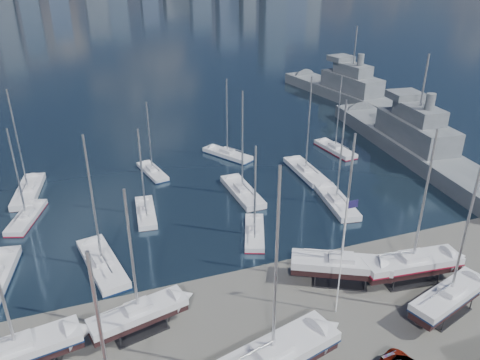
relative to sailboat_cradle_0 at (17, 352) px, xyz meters
name	(u,v)px	position (x,y,z in m)	size (l,w,h in m)	color
ground	(286,334)	(21.19, -3.40, -2.04)	(1400.00, 1400.00, 0.00)	#605E59
water	(84,9)	(21.19, 306.60, -2.19)	(1400.00, 600.00, 0.40)	#192A3A
sailboat_cradle_0	(17,352)	(0.00, 0.00, 0.00)	(9.87, 4.16, 15.51)	#2D2D33
sailboat_cradle_2	(139,314)	(9.42, 1.17, -0.08)	(8.70, 4.20, 13.86)	#2D2D33
sailboat_cradle_3	(272,358)	(18.10, -7.36, 0.13)	(11.67, 5.78, 18.01)	#2D2D33
sailboat_cradle_4	(341,265)	(29.20, 1.34, 0.02)	(9.80, 6.88, 15.77)	#2D2D33
sailboat_cradle_5	(450,297)	(35.93, -6.08, -0.04)	(9.41, 5.03, 14.74)	#2D2D33
sailboat_cradle_6	(412,264)	(35.92, -0.89, 0.03)	(10.22, 3.81, 16.12)	#2D2D33
sailboat_moored_1	(27,218)	(-0.76, 25.25, -1.74)	(4.87, 8.68, 12.52)	black
sailboat_moored_2	(29,192)	(-0.83, 32.74, -1.72)	(4.29, 10.49, 15.38)	black
sailboat_moored_3	(103,265)	(7.17, 11.90, -1.74)	(4.82, 10.71, 15.47)	black
sailboat_moored_4	(146,213)	(13.31, 21.44, -1.72)	(2.97, 8.15, 12.05)	black
sailboat_moored_5	(152,172)	(16.37, 33.70, -1.73)	(3.69, 8.04, 11.60)	black
sailboat_moored_6	(254,233)	(24.45, 12.34, -1.73)	(4.90, 8.12, 11.75)	black
sailboat_moored_7	(242,193)	(26.70, 22.60, -1.72)	(3.15, 10.15, 15.19)	black
sailboat_moored_8	(227,155)	(29.13, 36.29, -1.74)	(6.71, 8.99, 13.40)	black
sailboat_moored_9	(336,203)	(37.32, 15.70, -1.72)	(4.10, 10.11, 14.83)	black
sailboat_moored_10	(306,173)	(37.96, 25.70, -1.74)	(3.13, 10.39, 15.43)	black
sailboat_moored_11	(335,150)	(46.87, 32.31, -1.74)	(3.47, 9.20, 13.43)	black
naval_ship_east	(413,146)	(57.95, 26.54, -0.38)	(11.59, 45.08, 18.01)	slate
naval_ship_west	(350,94)	(65.78, 58.20, -0.38)	(12.68, 44.14, 17.92)	slate
flagpole	(343,250)	(26.73, -2.39, 4.69)	(1.04, 0.12, 11.72)	white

